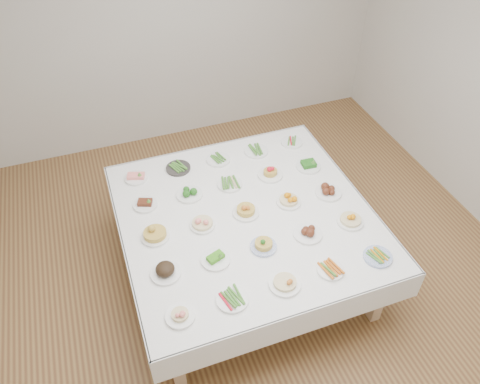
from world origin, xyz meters
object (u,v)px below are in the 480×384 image
object	(u,v)px
display_table	(246,220)
dish_24	(292,142)
dish_12	(246,209)
dish_0	(180,314)

from	to	relation	value
display_table	dish_24	size ratio (longest dim) A/B	9.82
dish_12	dish_24	world-z (taller)	dish_12
display_table	dish_24	bearing A→B (deg)	45.18
dish_12	dish_24	bearing A→B (deg)	44.90
display_table	dish_12	distance (m)	0.12
dish_12	dish_24	distance (m)	1.12
display_table	dish_0	xyz separation A→B (m)	(-0.78, -0.79, 0.11)
display_table	dish_24	distance (m)	1.13
display_table	dish_0	world-z (taller)	dish_0
display_table	dish_24	xyz separation A→B (m)	(0.79, 0.80, 0.09)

